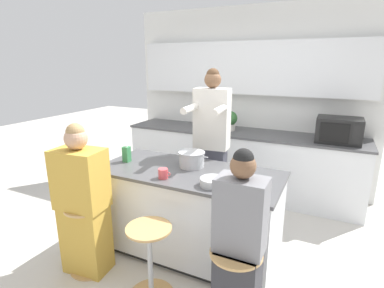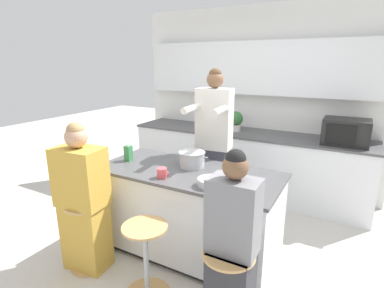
{
  "view_description": "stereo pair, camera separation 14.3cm",
  "coord_description": "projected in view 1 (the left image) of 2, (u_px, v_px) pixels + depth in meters",
  "views": [
    {
      "loc": [
        1.23,
        -2.44,
        1.91
      ],
      "look_at": [
        0.0,
        0.08,
        1.14
      ],
      "focal_mm": 28.0,
      "sensor_mm": 36.0,
      "label": 1
    },
    {
      "loc": [
        1.35,
        -2.38,
        1.91
      ],
      "look_at": [
        0.0,
        0.08,
        1.14
      ],
      "focal_mm": 28.0,
      "sensor_mm": 36.0,
      "label": 2
    }
  ],
  "objects": [
    {
      "name": "ground_plane",
      "position": [
        189.0,
        250.0,
        3.14
      ],
      "size": [
        16.0,
        16.0,
        0.0
      ],
      "primitive_type": "plane",
      "color": "beige"
    },
    {
      "name": "wall_back",
      "position": [
        248.0,
        87.0,
        4.49
      ],
      "size": [
        3.69,
        0.22,
        2.7
      ],
      "color": "silver",
      "rests_on": "ground_plane"
    },
    {
      "name": "back_counter",
      "position": [
        239.0,
        162.0,
        4.48
      ],
      "size": [
        3.42,
        0.7,
        0.93
      ],
      "color": "silver",
      "rests_on": "ground_plane"
    },
    {
      "name": "kitchen_island",
      "position": [
        188.0,
        212.0,
        3.02
      ],
      "size": [
        1.8,
        0.82,
        0.89
      ],
      "color": "black",
      "rests_on": "ground_plane"
    },
    {
      "name": "bar_stool_leftmost",
      "position": [
        88.0,
        235.0,
        2.78
      ],
      "size": [
        0.38,
        0.38,
        0.65
      ],
      "color": "tan",
      "rests_on": "ground_plane"
    },
    {
      "name": "bar_stool_center",
      "position": [
        150.0,
        260.0,
        2.44
      ],
      "size": [
        0.38,
        0.38,
        0.65
      ],
      "color": "tan",
      "rests_on": "ground_plane"
    },
    {
      "name": "bar_stool_rightmost",
      "position": [
        235.0,
        288.0,
        2.13
      ],
      "size": [
        0.38,
        0.38,
        0.65
      ],
      "color": "tan",
      "rests_on": "ground_plane"
    },
    {
      "name": "person_cooking",
      "position": [
        211.0,
        151.0,
        3.43
      ],
      "size": [
        0.44,
        0.63,
        1.85
      ],
      "rotation": [
        0.0,
        0.0,
        0.11
      ],
      "color": "#383842",
      "rests_on": "ground_plane"
    },
    {
      "name": "person_wrapped_blanket",
      "position": [
        83.0,
        205.0,
        2.69
      ],
      "size": [
        0.46,
        0.33,
        1.42
      ],
      "rotation": [
        0.0,
        0.0,
        0.1
      ],
      "color": "gold",
      "rests_on": "ground_plane"
    },
    {
      "name": "person_seated_near",
      "position": [
        239.0,
        251.0,
        2.09
      ],
      "size": [
        0.34,
        0.27,
        1.38
      ],
      "rotation": [
        0.0,
        0.0,
        0.0
      ],
      "color": "#333338",
      "rests_on": "ground_plane"
    },
    {
      "name": "cooking_pot",
      "position": [
        192.0,
        159.0,
        3.0
      ],
      "size": [
        0.35,
        0.27,
        0.16
      ],
      "color": "#B7BABC",
      "rests_on": "kitchen_island"
    },
    {
      "name": "fruit_bowl",
      "position": [
        213.0,
        182.0,
        2.55
      ],
      "size": [
        0.22,
        0.22,
        0.07
      ],
      "color": "#B7BABC",
      "rests_on": "kitchen_island"
    },
    {
      "name": "coffee_cup_near",
      "position": [
        163.0,
        174.0,
        2.71
      ],
      "size": [
        0.12,
        0.09,
        0.09
      ],
      "color": "#DB4C51",
      "rests_on": "kitchen_island"
    },
    {
      "name": "juice_carton",
      "position": [
        127.0,
        154.0,
        3.15
      ],
      "size": [
        0.07,
        0.07,
        0.18
      ],
      "color": "#38844C",
      "rests_on": "kitchen_island"
    },
    {
      "name": "microwave",
      "position": [
        339.0,
        130.0,
        3.74
      ],
      "size": [
        0.53,
        0.4,
        0.31
      ],
      "color": "black",
      "rests_on": "back_counter"
    },
    {
      "name": "potted_plant",
      "position": [
        230.0,
        120.0,
        4.38
      ],
      "size": [
        0.21,
        0.21,
        0.29
      ],
      "color": "beige",
      "rests_on": "back_counter"
    }
  ]
}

